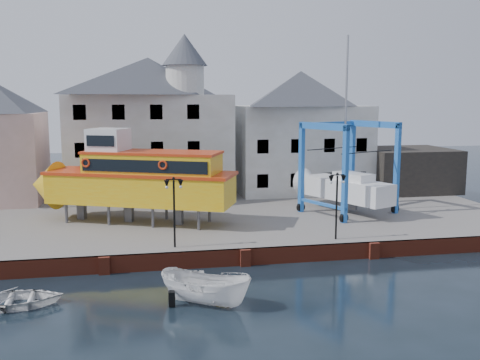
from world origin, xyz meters
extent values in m
plane|color=black|center=(0.00, 0.00, 0.00)|extent=(140.00, 140.00, 0.00)
cube|color=#5E5853|center=(0.00, 11.00, 0.50)|extent=(44.00, 22.00, 1.00)
cube|color=maroon|center=(0.00, 0.12, 0.50)|extent=(44.00, 0.25, 1.00)
cube|color=maroon|center=(-8.00, -0.05, 0.50)|extent=(0.60, 0.36, 1.00)
cube|color=maroon|center=(0.00, -0.05, 0.50)|extent=(0.60, 0.36, 1.00)
cube|color=maroon|center=(8.00, -0.05, 0.50)|extent=(0.60, 0.36, 1.00)
cube|color=beige|center=(-5.00, 18.50, 5.50)|extent=(14.00, 8.00, 9.00)
pyramid|color=#3C3F4A|center=(-5.00, 18.50, 11.60)|extent=(14.00, 8.00, 3.20)
cube|color=black|center=(-10.50, 14.54, 2.60)|extent=(1.00, 0.08, 1.20)
cube|color=black|center=(-7.50, 14.54, 2.60)|extent=(1.00, 0.08, 1.20)
cube|color=black|center=(-4.50, 14.54, 2.60)|extent=(1.00, 0.08, 1.20)
cube|color=black|center=(-1.50, 14.54, 2.60)|extent=(1.00, 0.08, 1.20)
cube|color=black|center=(-10.50, 14.54, 5.60)|extent=(1.00, 0.08, 1.20)
cube|color=black|center=(-7.50, 14.54, 5.60)|extent=(1.00, 0.08, 1.20)
cube|color=black|center=(-4.50, 14.54, 5.60)|extent=(1.00, 0.08, 1.20)
cube|color=black|center=(-1.50, 14.54, 5.60)|extent=(1.00, 0.08, 1.20)
cube|color=black|center=(-10.50, 14.54, 8.60)|extent=(1.00, 0.08, 1.20)
cube|color=black|center=(-7.50, 14.54, 8.60)|extent=(1.00, 0.08, 1.20)
cube|color=black|center=(-4.50, 14.54, 8.60)|extent=(1.00, 0.08, 1.20)
cube|color=black|center=(-1.50, 14.54, 8.60)|extent=(1.00, 0.08, 1.20)
cylinder|color=beige|center=(-2.00, 16.10, 11.20)|extent=(3.20, 3.20, 2.40)
cone|color=#3C3F4A|center=(-2.00, 16.10, 13.70)|extent=(3.80, 3.80, 2.60)
cube|color=beige|center=(9.00, 19.00, 5.00)|extent=(12.00, 8.00, 8.00)
pyramid|color=#3C3F4A|center=(9.00, 19.00, 10.60)|extent=(12.00, 8.00, 3.20)
cube|color=black|center=(4.50, 15.04, 2.60)|extent=(1.00, 0.08, 1.20)
cube|color=black|center=(7.50, 15.04, 2.60)|extent=(1.00, 0.08, 1.20)
cube|color=black|center=(10.50, 15.04, 2.60)|extent=(1.00, 0.08, 1.20)
cube|color=black|center=(13.50, 15.04, 2.60)|extent=(1.00, 0.08, 1.20)
cube|color=black|center=(4.50, 15.04, 5.60)|extent=(1.00, 0.08, 1.20)
cube|color=black|center=(7.50, 15.04, 5.60)|extent=(1.00, 0.08, 1.20)
cube|color=black|center=(10.50, 15.04, 5.60)|extent=(1.00, 0.08, 1.20)
cube|color=black|center=(13.50, 15.04, 5.60)|extent=(1.00, 0.08, 1.20)
cube|color=black|center=(19.00, 17.00, 3.00)|extent=(8.00, 7.00, 4.00)
cylinder|color=black|center=(-4.00, 1.20, 3.00)|extent=(0.12, 0.12, 4.00)
cube|color=black|center=(-4.00, 1.20, 5.05)|extent=(0.90, 0.06, 0.06)
sphere|color=black|center=(-4.00, 1.20, 5.12)|extent=(0.16, 0.16, 0.16)
cone|color=black|center=(-4.40, 1.20, 4.78)|extent=(0.32, 0.32, 0.45)
sphere|color=white|center=(-4.40, 1.20, 4.60)|extent=(0.18, 0.18, 0.18)
cone|color=black|center=(-3.60, 1.20, 4.78)|extent=(0.32, 0.32, 0.45)
sphere|color=white|center=(-3.60, 1.20, 4.60)|extent=(0.18, 0.18, 0.18)
cylinder|color=black|center=(6.00, 1.20, 3.00)|extent=(0.12, 0.12, 4.00)
cube|color=black|center=(6.00, 1.20, 5.05)|extent=(0.90, 0.06, 0.06)
sphere|color=black|center=(6.00, 1.20, 5.12)|extent=(0.16, 0.16, 0.16)
cone|color=black|center=(5.60, 1.20, 4.78)|extent=(0.32, 0.32, 0.45)
sphere|color=white|center=(5.60, 1.20, 4.60)|extent=(0.18, 0.18, 0.18)
cone|color=black|center=(6.40, 1.20, 4.78)|extent=(0.32, 0.32, 0.45)
sphere|color=white|center=(6.40, 1.20, 4.60)|extent=(0.18, 0.18, 0.18)
cylinder|color=#59595E|center=(-11.10, 8.91, 1.70)|extent=(0.26, 0.26, 1.39)
cylinder|color=#59595E|center=(-10.07, 11.29, 1.70)|extent=(0.26, 0.26, 1.39)
cylinder|color=#59595E|center=(-8.12, 7.62, 1.70)|extent=(0.26, 0.26, 1.39)
cylinder|color=#59595E|center=(-7.09, 10.00, 1.70)|extent=(0.26, 0.26, 1.39)
cylinder|color=#59595E|center=(-5.14, 6.33, 1.70)|extent=(0.26, 0.26, 1.39)
cylinder|color=#59595E|center=(-4.11, 8.72, 1.70)|extent=(0.26, 0.26, 1.39)
cylinder|color=#59595E|center=(-2.16, 5.05, 1.70)|extent=(0.26, 0.26, 1.39)
cylinder|color=#59595E|center=(-1.13, 7.43, 1.70)|extent=(0.26, 0.26, 1.39)
cube|color=#59595E|center=(-10.16, 9.92, 1.70)|extent=(0.69, 0.65, 1.39)
cube|color=#59595E|center=(-6.76, 8.45, 1.70)|extent=(0.69, 0.65, 1.39)
cube|color=#59595E|center=(-3.35, 6.98, 1.70)|extent=(0.69, 0.65, 1.39)
cube|color=#F0A909|center=(-5.90, 8.08, 3.41)|extent=(13.32, 8.38, 2.04)
cone|color=#F0A909|center=(-12.80, 11.05, 3.41)|extent=(3.27, 4.04, 3.52)
cube|color=red|center=(-5.90, 8.08, 4.52)|extent=(13.63, 8.63, 0.20)
cube|color=#F0A909|center=(-5.05, 7.71, 5.17)|extent=(9.77, 6.57, 1.48)
cube|color=black|center=(-5.69, 6.24, 5.22)|extent=(8.20, 3.58, 0.83)
cube|color=black|center=(-4.42, 9.19, 5.22)|extent=(8.20, 3.58, 0.83)
cube|color=red|center=(-5.05, 7.71, 6.00)|extent=(9.97, 6.73, 0.17)
cube|color=white|center=(-8.03, 9.00, 6.76)|extent=(3.17, 3.17, 1.69)
cube|color=black|center=(-8.52, 7.86, 6.83)|extent=(1.88, 0.86, 0.74)
torus|color=red|center=(-9.54, 7.84, 5.36)|extent=(0.65, 0.38, 0.65)
torus|color=red|center=(-4.43, 5.64, 5.36)|extent=(0.65, 0.38, 0.65)
cube|color=#2167AC|center=(8.15, 5.31, 4.43)|extent=(0.46, 0.46, 6.87)
cylinder|color=black|center=(8.15, 5.31, 1.34)|extent=(0.73, 0.51, 0.69)
cube|color=#2167AC|center=(6.25, 9.46, 4.43)|extent=(0.46, 0.46, 6.87)
cylinder|color=black|center=(6.25, 9.46, 1.34)|extent=(0.73, 0.51, 0.69)
cube|color=#2167AC|center=(13.19, 7.61, 4.43)|extent=(0.46, 0.46, 6.87)
cylinder|color=black|center=(13.19, 7.61, 1.34)|extent=(0.73, 0.51, 0.69)
cube|color=#2167AC|center=(11.30, 11.76, 4.43)|extent=(0.46, 0.46, 6.87)
cylinder|color=black|center=(11.30, 11.76, 1.34)|extent=(0.73, 0.51, 0.69)
cube|color=#2167AC|center=(7.20, 7.39, 7.70)|extent=(2.35, 4.61, 0.48)
cube|color=#2167AC|center=(7.20, 7.39, 1.98)|extent=(2.26, 4.56, 0.21)
cube|color=#2167AC|center=(12.24, 9.69, 7.70)|extent=(2.35, 4.61, 0.48)
cube|color=#2167AC|center=(12.24, 9.69, 1.98)|extent=(2.26, 4.56, 0.21)
cube|color=#2167AC|center=(8.78, 10.61, 7.70)|extent=(5.50, 2.76, 0.34)
cube|color=white|center=(9.72, 8.54, 2.77)|extent=(5.11, 7.63, 1.57)
cone|color=white|center=(7.91, 12.51, 2.77)|extent=(2.71, 2.37, 2.26)
cube|color=#59595E|center=(9.72, 8.54, 1.64)|extent=(0.95, 1.70, 0.69)
cube|color=white|center=(9.93, 8.09, 3.85)|extent=(2.65, 3.33, 0.59)
cylinder|color=#99999E|center=(9.52, 8.98, 8.95)|extent=(0.21, 0.21, 10.79)
cube|color=black|center=(10.46, 6.93, 5.82)|extent=(4.86, 2.31, 0.05)
cube|color=black|center=(8.99, 10.14, 5.82)|extent=(4.86, 2.31, 0.05)
imported|color=white|center=(-2.99, -5.44, 0.00)|extent=(4.90, 4.11, 1.82)
imported|color=white|center=(-11.85, -4.04, 0.00)|extent=(4.49, 3.32, 0.90)
camera|label=1|loc=(-5.83, -29.56, 9.70)|focal=40.00mm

